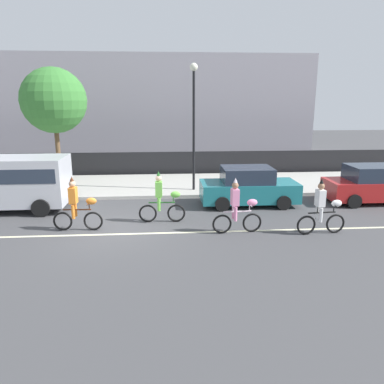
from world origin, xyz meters
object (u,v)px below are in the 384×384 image
at_px(parade_cyclist_lime, 162,200).
at_px(parade_cyclist_pink, 238,209).
at_px(parade_cyclist_zebra, 322,210).
at_px(parked_car_teal, 248,187).
at_px(parade_cyclist_orange, 77,207).
at_px(street_lamp_post, 194,109).
at_px(parked_car_red, 373,185).
at_px(parked_van_silver, 5,180).

distance_m(parade_cyclist_lime, parade_cyclist_pink, 2.88).
bearing_deg(parade_cyclist_zebra, parked_car_teal, 114.50).
relative_size(parade_cyclist_orange, parade_cyclist_pink, 1.00).
bearing_deg(street_lamp_post, parked_car_red, -16.82).
bearing_deg(street_lamp_post, parked_car_teal, -47.22).
bearing_deg(parked_van_silver, parked_car_teal, 0.32).
bearing_deg(parked_van_silver, parked_car_red, 0.22).
bearing_deg(parade_cyclist_lime, parade_cyclist_orange, -166.61).
bearing_deg(parked_car_red, street_lamp_post, 163.18).
distance_m(parade_cyclist_lime, parked_car_teal, 4.20).
xyz_separation_m(parade_cyclist_lime, parked_car_teal, (3.66, 2.06, -0.06)).
relative_size(parked_van_silver, parked_car_red, 1.22).
bearing_deg(street_lamp_post, parade_cyclist_orange, -130.92).
bearing_deg(parked_car_teal, parade_cyclist_lime, -150.65).
relative_size(parade_cyclist_lime, parked_van_silver, 0.38).
xyz_separation_m(parade_cyclist_zebra, parked_van_silver, (-11.67, 3.65, 0.44)).
distance_m(parked_van_silver, parked_car_red, 15.54).
distance_m(parade_cyclist_zebra, parked_car_teal, 4.07).
bearing_deg(parade_cyclist_lime, parade_cyclist_zebra, -17.06).
height_order(parade_cyclist_lime, parked_car_red, parade_cyclist_lime).
distance_m(parade_cyclist_orange, parked_car_teal, 7.12).
bearing_deg(parade_cyclist_pink, parade_cyclist_lime, 152.47).
bearing_deg(parked_van_silver, parade_cyclist_lime, -17.61).
xyz_separation_m(parade_cyclist_orange, parked_car_red, (12.11, 2.76, -0.06)).
bearing_deg(street_lamp_post, parked_van_silver, -163.01).
xyz_separation_m(parade_cyclist_zebra, parked_car_red, (3.86, 3.71, -0.06)).
bearing_deg(parade_cyclist_pink, parked_van_silver, 159.39).
bearing_deg(parked_car_red, parade_cyclist_orange, -167.18).
height_order(parked_car_teal, parked_car_red, same).
height_order(parked_van_silver, parked_car_teal, parked_van_silver).
bearing_deg(parade_cyclist_pink, street_lamp_post, 100.36).
bearing_deg(parked_car_teal, parade_cyclist_pink, -108.17).
bearing_deg(parked_car_teal, parade_cyclist_zebra, -65.50).
height_order(parked_car_red, street_lamp_post, street_lamp_post).
bearing_deg(parade_cyclist_pink, parade_cyclist_orange, 173.32).
bearing_deg(parked_van_silver, street_lamp_post, 16.99).
relative_size(parade_cyclist_zebra, street_lamp_post, 0.33).
relative_size(parade_cyclist_lime, parade_cyclist_zebra, 1.00).
height_order(parade_cyclist_zebra, parked_van_silver, parked_van_silver).
bearing_deg(parade_cyclist_zebra, street_lamp_post, 122.50).
relative_size(parade_cyclist_orange, parade_cyclist_lime, 1.00).
relative_size(parade_cyclist_zebra, parked_van_silver, 0.38).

